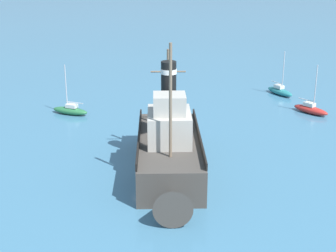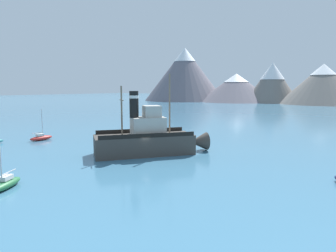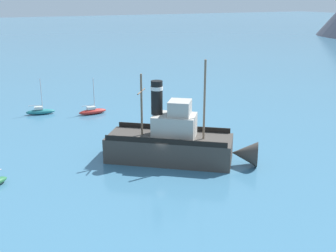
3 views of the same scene
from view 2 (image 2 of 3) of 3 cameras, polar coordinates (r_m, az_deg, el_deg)
ground_plane at (r=36.35m, az=-4.48°, el=-5.73°), size 600.00×600.00×0.00m
mountain_ridge at (r=165.94m, az=24.96°, el=8.31°), size 194.48×54.99×32.95m
old_tugboat at (r=37.20m, az=-3.65°, el=-2.54°), size 11.46×13.47×9.90m
sailboat_red at (r=50.88m, az=-23.02°, el=-2.04°), size 1.23×3.84×4.90m
sailboat_green at (r=28.15m, az=-28.63°, el=-9.63°), size 2.78×3.86×4.90m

